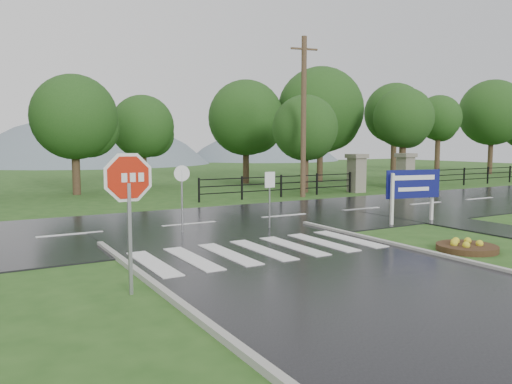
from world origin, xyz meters
TOP-DOWN VIEW (x-y plane):
  - ground at (0.00, 0.00)m, footprint 120.00×120.00m
  - main_road at (0.00, 10.00)m, footprint 90.00×8.00m
  - walkway at (8.50, 4.00)m, footprint 2.20×11.00m
  - crosswalk at (0.00, 5.00)m, footprint 6.50×2.80m
  - pillar_west at (13.00, 16.00)m, footprint 1.00×1.00m
  - pillar_east at (17.00, 16.00)m, footprint 1.00×1.00m
  - fence_west at (7.75, 16.00)m, footprint 9.58×0.08m
  - fence_east at (27.75, 16.00)m, footprint 20.58×0.08m
  - hills at (3.49, 65.00)m, footprint 102.00×48.00m
  - treeline at (1.00, 24.00)m, footprint 83.20×5.20m
  - stop_sign at (-4.08, 3.06)m, footprint 1.29×0.08m
  - estate_billboard at (7.10, 6.34)m, footprint 2.18×0.50m
  - flower_bed at (4.86, 2.36)m, footprint 1.59×1.59m
  - reg_sign_small at (2.01, 7.86)m, footprint 0.43×0.09m
  - reg_sign_round at (-0.83, 8.57)m, footprint 0.51×0.09m
  - utility_pole_east at (8.82, 15.50)m, footprint 1.48×0.41m
  - entrance_tree_left at (10.36, 17.50)m, footprint 3.80×3.80m
  - entrance_tree_right at (18.28, 17.50)m, footprint 3.93×3.93m

SIDE VIEW (x-z plane):
  - hills at x=3.49m, z-range -39.54..8.46m
  - ground at x=0.00m, z-range 0.00..0.00m
  - main_road at x=0.00m, z-range -0.02..0.02m
  - walkway at x=8.50m, z-range -0.02..0.02m
  - treeline at x=1.00m, z-range -5.00..5.00m
  - crosswalk at x=0.00m, z-range 0.05..0.07m
  - flower_bed at x=4.86m, z-range -0.04..0.28m
  - fence_west at x=7.75m, z-range 0.12..1.32m
  - fence_east at x=27.75m, z-range 0.14..1.34m
  - pillar_west at x=13.00m, z-range 0.06..2.30m
  - pillar_east at x=17.00m, z-range 0.06..2.30m
  - estate_billboard at x=7.10m, z-range 0.36..2.30m
  - reg_sign_small at x=2.01m, z-range 0.42..2.35m
  - reg_sign_round at x=-0.83m, z-range 0.30..2.48m
  - stop_sign at x=-4.08m, z-range 0.55..3.44m
  - entrance_tree_left at x=10.36m, z-range 0.90..6.55m
  - utility_pole_east at x=8.82m, z-range 0.07..8.48m
  - entrance_tree_right at x=18.28m, z-range 1.25..7.74m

